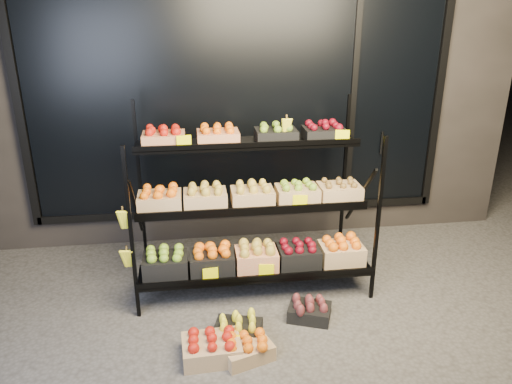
{
  "coord_description": "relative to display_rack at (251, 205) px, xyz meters",
  "views": [
    {
      "loc": [
        -0.53,
        -3.5,
        2.51
      ],
      "look_at": [
        0.03,
        0.55,
        0.93
      ],
      "focal_mm": 35.0,
      "sensor_mm": 36.0,
      "label": 1
    }
  ],
  "objects": [
    {
      "name": "floor_crate_midright",
      "position": [
        -0.17,
        -1.07,
        -0.7
      ],
      "size": [
        0.43,
        0.37,
        0.19
      ],
      "rotation": [
        0.0,
        0.0,
        0.33
      ],
      "color": "tan",
      "rests_on": "ground"
    },
    {
      "name": "floor_crate_midleft",
      "position": [
        -0.21,
        -0.84,
        -0.7
      ],
      "size": [
        0.42,
        0.36,
        0.19
      ],
      "rotation": [
        0.0,
        0.0,
        -0.28
      ],
      "color": "black",
      "rests_on": "ground"
    },
    {
      "name": "ground",
      "position": [
        0.01,
        -0.6,
        -0.79
      ],
      "size": [
        24.0,
        24.0,
        0.0
      ],
      "primitive_type": "plane",
      "color": "#514F4C",
      "rests_on": "ground"
    },
    {
      "name": "display_rack",
      "position": [
        0.0,
        0.0,
        0.0
      ],
      "size": [
        2.18,
        1.02,
        1.66
      ],
      "color": "black",
      "rests_on": "ground"
    },
    {
      "name": "building",
      "position": [
        0.01,
        1.99,
        0.96
      ],
      "size": [
        6.0,
        2.08,
        3.5
      ],
      "color": "#2D2826",
      "rests_on": "ground"
    },
    {
      "name": "tag_floor_a",
      "position": [
        -0.27,
        -1.0,
        -0.73
      ],
      "size": [
        0.13,
        0.01,
        0.12
      ],
      "primitive_type": "cube",
      "color": "#F0EC00",
      "rests_on": "ground"
    },
    {
      "name": "floor_crate_right",
      "position": [
        0.41,
        -0.65,
        -0.7
      ],
      "size": [
        0.41,
        0.36,
        0.18
      ],
      "rotation": [
        0.0,
        0.0,
        -0.37
      ],
      "color": "black",
      "rests_on": "ground"
    },
    {
      "name": "floor_crate_left",
      "position": [
        -0.43,
        -1.04,
        -0.69
      ],
      "size": [
        0.45,
        0.34,
        0.21
      ],
      "rotation": [
        0.0,
        0.0,
        0.05
      ],
      "color": "tan",
      "rests_on": "ground"
    }
  ]
}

